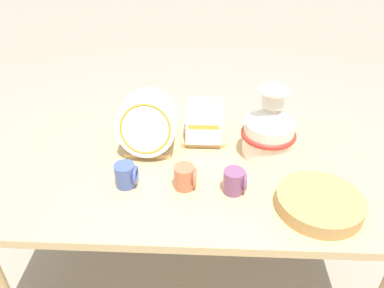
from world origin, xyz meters
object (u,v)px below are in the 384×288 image
Objects in this scene: ceramic_vase at (269,128)px; dish_rack_round_plates at (147,128)px; mug_cobalt_glaze at (126,175)px; mug_terracotta_glaze at (185,177)px; wicker_charger_stack at (320,203)px; mug_plum_glaze at (235,181)px; dish_rack_square_plates at (204,128)px.

ceramic_vase reaches higher than dish_rack_round_plates.
ceramic_vase is 3.27× the size of mug_cobalt_glaze.
mug_terracotta_glaze is (0.17, -0.23, -0.07)m from dish_rack_round_plates.
mug_cobalt_glaze reaches higher than wicker_charger_stack.
mug_plum_glaze is 0.19m from mug_terracotta_glaze.
dish_rack_square_plates is 0.37m from mug_plum_glaze.
dish_rack_square_plates is at bearing 79.07° from mug_terracotta_glaze.
wicker_charger_stack is 0.49m from mug_terracotta_glaze.
dish_rack_round_plates is (-0.51, -0.01, -0.00)m from ceramic_vase.
dish_rack_round_plates is 0.30m from mug_terracotta_glaze.
ceramic_vase is 0.29m from dish_rack_square_plates.
mug_cobalt_glaze is at bearing 171.87° from wicker_charger_stack.
mug_cobalt_glaze and mug_plum_glaze have the same top height.
mug_plum_glaze is at bearing -70.94° from dish_rack_square_plates.
ceramic_vase reaches higher than mug_cobalt_glaze.
dish_rack_square_plates is at bearing 109.06° from mug_plum_glaze.
ceramic_vase is 1.60× the size of dish_rack_square_plates.
ceramic_vase is 0.62m from mug_cobalt_glaze.
dish_rack_square_plates reaches higher than mug_terracotta_glaze.
dish_rack_round_plates reaches higher than mug_cobalt_glaze.
ceramic_vase reaches higher than mug_terracotta_glaze.
ceramic_vase is at bearing 59.96° from mug_plum_glaze.
dish_rack_square_plates is 0.34m from mug_terracotta_glaze.
mug_terracotta_glaze is (-0.06, -0.33, -0.01)m from dish_rack_square_plates.
wicker_charger_stack is 3.23× the size of mug_terracotta_glaze.
mug_cobalt_glaze is 0.22m from mug_terracotta_glaze.
wicker_charger_stack is 3.23× the size of mug_cobalt_glaze.
mug_terracotta_glaze is at bearing -0.45° from mug_cobalt_glaze.
dish_rack_square_plates is at bearing 23.35° from dish_rack_round_plates.
dish_rack_round_plates is at bearing 153.18° from wicker_charger_stack.
dish_rack_round_plates reaches higher than mug_plum_glaze.
dish_rack_round_plates is 2.77× the size of mug_plum_glaze.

